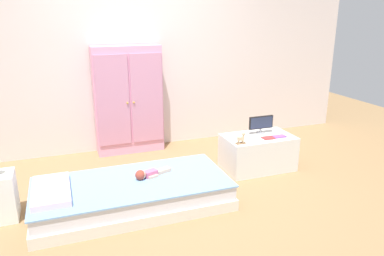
% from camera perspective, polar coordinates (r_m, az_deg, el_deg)
% --- Properties ---
extents(ground_plane, '(10.00, 10.00, 0.02)m').
position_cam_1_polar(ground_plane, '(3.87, -3.19, -10.33)').
color(ground_plane, '#99754C').
extents(back_wall, '(6.40, 0.05, 2.70)m').
position_cam_1_polar(back_wall, '(4.98, -8.90, 12.14)').
color(back_wall, silver).
rests_on(back_wall, ground_plane).
extents(bed, '(1.84, 0.87, 0.26)m').
position_cam_1_polar(bed, '(3.64, -9.16, -10.02)').
color(bed, silver).
rests_on(bed, ground_plane).
extents(pillow, '(0.32, 0.62, 0.06)m').
position_cam_1_polar(pillow, '(3.53, -20.93, -9.04)').
color(pillow, silver).
rests_on(pillow, bed).
extents(doll, '(0.38, 0.19, 0.10)m').
position_cam_1_polar(doll, '(3.63, -7.01, -7.05)').
color(doll, '#D6668E').
rests_on(doll, bed).
extents(nightstand, '(0.28, 0.28, 0.44)m').
position_cam_1_polar(nightstand, '(3.76, -27.59, -9.43)').
color(nightstand, white).
rests_on(nightstand, ground_plane).
extents(wardrobe, '(0.87, 0.29, 1.40)m').
position_cam_1_polar(wardrobe, '(4.88, -9.78, 4.26)').
color(wardrobe, '#E599BC').
rests_on(wardrobe, ground_plane).
extents(tv_stand, '(0.81, 0.50, 0.41)m').
position_cam_1_polar(tv_stand, '(4.46, 10.10, -3.71)').
color(tv_stand, silver).
rests_on(tv_stand, ground_plane).
extents(tv_monitor, '(0.31, 0.10, 0.21)m').
position_cam_1_polar(tv_monitor, '(4.46, 10.62, 0.73)').
color(tv_monitor, '#99999E').
rests_on(tv_monitor, tv_stand).
extents(rocking_horse_toy, '(0.11, 0.04, 0.13)m').
position_cam_1_polar(rocking_horse_toy, '(4.10, 7.68, -1.56)').
color(rocking_horse_toy, '#8E6642').
rests_on(rocking_horse_toy, tv_stand).
extents(book_red, '(0.13, 0.10, 0.01)m').
position_cam_1_polar(book_red, '(4.33, 11.68, -1.51)').
color(book_red, '#CC3838').
rests_on(book_red, tv_stand).
extents(book_purple, '(0.15, 0.08, 0.02)m').
position_cam_1_polar(book_purple, '(4.41, 13.30, -1.28)').
color(book_purple, '#8E51B2').
rests_on(book_purple, tv_stand).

